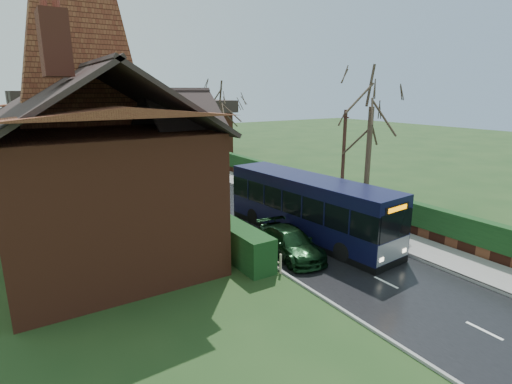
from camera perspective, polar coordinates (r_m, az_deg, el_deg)
ground at (r=21.45m, az=5.67°, el=-6.60°), size 140.00×140.00×0.00m
road at (r=29.57m, az=-6.30°, el=-0.72°), size 6.00×100.00×0.02m
pavement at (r=31.58m, az=0.63°, el=0.45°), size 2.50×100.00×0.14m
kerb_right at (r=30.96m, az=-1.23°, el=0.17°), size 0.12×100.00×0.14m
kerb_left at (r=28.41m, az=-11.82°, el=-1.48°), size 0.12×100.00×0.10m
front_hedge at (r=23.43m, az=-9.50°, el=-2.84°), size 1.20×16.00×1.60m
picket_fence at (r=23.82m, az=-7.81°, el=-3.38°), size 0.10×16.00×0.90m
right_wall_hedge at (r=32.22m, az=2.95°, el=2.45°), size 0.60×50.00×1.80m
brick_house at (r=21.08m, az=-21.87°, el=4.40°), size 9.30×14.60×10.30m
bus at (r=21.40m, az=7.54°, el=-2.21°), size 3.34×10.75×3.21m
car_silver at (r=29.13m, az=-10.41°, el=0.35°), size 2.55×4.51×1.45m
car_green at (r=19.09m, az=4.95°, el=-7.21°), size 2.40×4.66×1.29m
car_distant at (r=62.95m, az=-19.02°, el=7.22°), size 1.53×4.35×1.43m
bus_stop_sign at (r=25.79m, az=6.05°, el=0.95°), size 0.07×0.39×2.59m
telegraph_pole at (r=26.15m, az=12.35°, el=4.39°), size 0.34×0.81×6.48m
tree_right_near at (r=24.74m, az=16.28°, el=12.68°), size 4.44×4.44×9.60m
tree_right_far at (r=39.84m, az=-4.87°, el=12.99°), size 4.68×4.68×9.04m
tree_house_side at (r=26.73m, az=-25.64°, el=11.18°), size 4.01×4.01×9.12m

